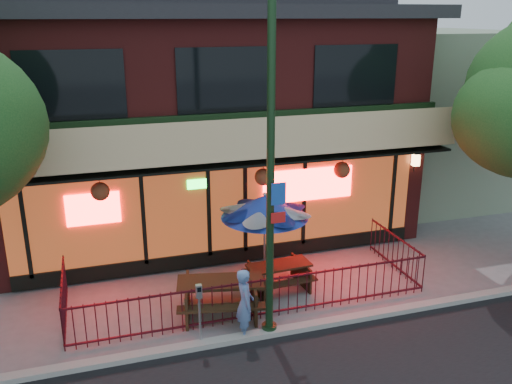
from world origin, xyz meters
TOP-DOWN VIEW (x-y plane):
  - ground at (0.00, 0.00)m, footprint 80.00×80.00m
  - curb at (0.00, -0.50)m, footprint 80.00×0.25m
  - restaurant_building at (0.00, 7.11)m, footprint 12.96×9.49m
  - neighbor_building at (9.00, 7.70)m, footprint 6.00×7.00m
  - patio_fence at (0.00, 0.50)m, footprint 8.44×2.62m
  - street_light at (0.00, -0.40)m, footprint 0.43×0.32m
  - picnic_table_left at (-0.80, 0.70)m, footprint 2.20×1.85m
  - picnic_table_right at (0.86, 1.41)m, footprint 1.65×1.31m
  - patio_umbrella at (0.60, 1.76)m, footprint 2.15×2.15m
  - pedestrian at (-0.52, -0.35)m, footprint 0.42×0.60m
  - parking_meter_near at (-1.50, -0.40)m, footprint 0.13×0.11m

SIDE VIEW (x-z plane):
  - ground at x=0.00m, z-range 0.00..0.00m
  - curb at x=0.00m, z-range 0.00..0.12m
  - picnic_table_right at x=0.86m, z-range 0.11..0.78m
  - picnic_table_left at x=-0.80m, z-range 0.13..0.96m
  - patio_fence at x=0.00m, z-range 0.13..1.13m
  - pedestrian at x=-0.52m, z-range 0.00..1.55m
  - parking_meter_near at x=-1.50m, z-range 0.25..1.63m
  - patio_umbrella at x=0.60m, z-range 0.87..3.32m
  - neighbor_building at x=9.00m, z-range 0.00..6.00m
  - street_light at x=0.00m, z-range -0.35..6.65m
  - restaurant_building at x=0.00m, z-range 0.10..8.15m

